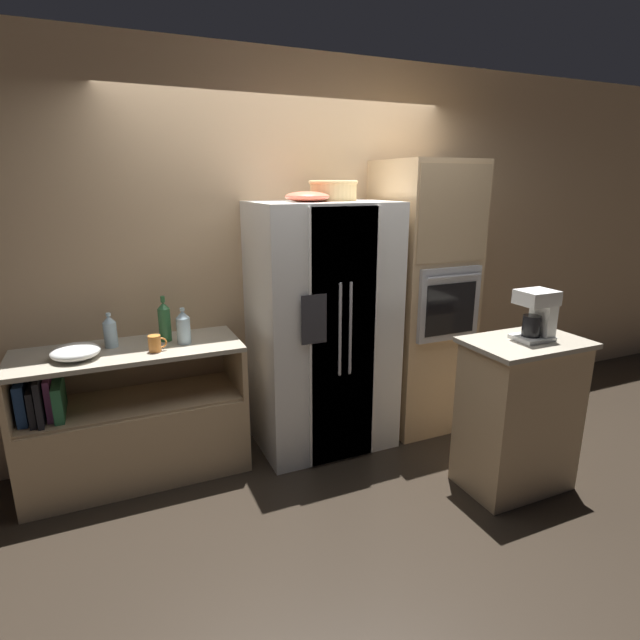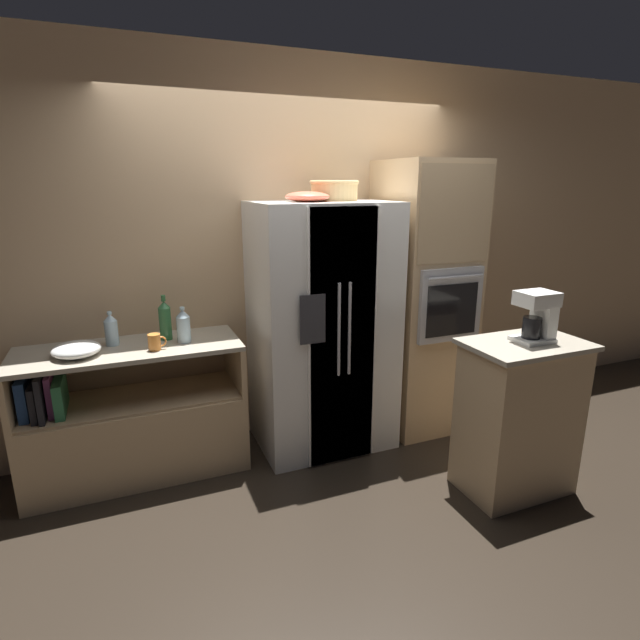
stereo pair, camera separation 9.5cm
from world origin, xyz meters
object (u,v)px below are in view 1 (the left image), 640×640
bottle_tall (164,321)px  fruit_bowl (307,197)px  wicker_basket (333,190)px  coffee_maker (538,312)px  wall_oven (421,298)px  refrigerator (322,328)px  bottle_short (183,327)px  bottle_wide (110,331)px  mixing_bowl (75,352)px  mug (155,344)px

bottle_tall → fruit_bowl: bearing=-11.7°
wicker_basket → coffee_maker: (0.85, -1.11, -0.71)m
fruit_bowl → bottle_tall: 1.25m
wall_oven → coffee_maker: wall_oven is taller
refrigerator → wall_oven: 0.86m
wall_oven → fruit_bowl: size_ratio=7.05×
refrigerator → bottle_short: bearing=177.3°
bottle_wide → wall_oven: bearing=-3.8°
wicker_basket → coffee_maker: wicker_basket is taller
wicker_basket → coffee_maker: size_ratio=1.12×
mixing_bowl → coffee_maker: 2.79m
wicker_basket → bottle_wide: wicker_basket is taller
bottle_short → mixing_bowl: bearing=-176.1°
wall_oven → refrigerator: bearing=-179.4°
fruit_bowl → mug: fruit_bowl is taller
wall_oven → bottle_tall: 1.93m
mixing_bowl → refrigerator: bearing=-0.1°
wall_oven → bottle_short: 1.82m
refrigerator → coffee_maker: 1.44m
bottle_wide → wicker_basket: bearing=-2.9°
mug → refrigerator: bearing=2.5°
mixing_bowl → bottle_short: bearing=3.9°
mug → mixing_bowl: 0.45m
wall_oven → bottle_wide: wall_oven is taller
wicker_basket → bottle_tall: 1.46m
mug → coffee_maker: (2.13, -0.98, 0.21)m
bottle_wide → bottle_short: bearing=-14.2°
mixing_bowl → coffee_maker: size_ratio=0.92×
bottle_tall → mug: 0.24m
bottle_short → mug: bearing=-153.1°
wicker_basket → bottle_wide: bearing=177.1°
refrigerator → fruit_bowl: bearing=-162.1°
wall_oven → wicker_basket: bearing=174.2°
wicker_basket → mixing_bowl: (-1.73, -0.08, -0.93)m
fruit_bowl → bottle_wide: (-1.28, 0.20, -0.82)m
bottle_wide → mug: (0.25, -0.21, -0.05)m
mug → mixing_bowl: bearing=173.3°
coffee_maker → bottle_tall: bearing=149.8°
refrigerator → wicker_basket: bearing=34.7°
bottle_wide → mug: bearing=-40.0°
wicker_basket → mixing_bowl: wicker_basket is taller
bottle_wide → mug: 0.33m
fruit_bowl → bottle_tall: fruit_bowl is taller
fruit_bowl → coffee_maker: 1.62m
bottle_short → mug: (-0.19, -0.10, -0.06)m
mixing_bowl → coffee_maker: bearing=-21.8°
fruit_bowl → bottle_short: (-0.84, 0.09, -0.82)m
wicker_basket → bottle_tall: (-1.19, 0.07, -0.84)m
refrigerator → bottle_tall: 1.09m
bottle_short → bottle_wide: bottle_short is taller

